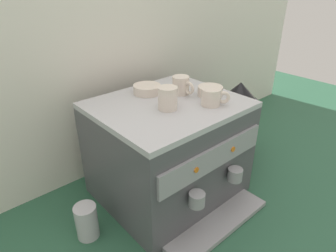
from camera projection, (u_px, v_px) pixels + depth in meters
The scene contains 10 objects.
ground_plane at pixel (168, 189), 1.31m from camera, with size 4.00×4.00×0.00m, color #28563D.
tiled_backsplash_wall at pixel (116, 59), 1.30m from camera, with size 2.80×0.03×1.04m, color silver.
espresso_machine at pixel (169, 150), 1.21m from camera, with size 0.55×0.58×0.42m.
ceramic_cup_0 at pixel (181, 85), 1.18m from camera, with size 0.07×0.11×0.07m.
ceramic_cup_1 at pixel (168, 98), 1.05m from camera, with size 0.11×0.08×0.08m.
ceramic_cup_2 at pixel (212, 97), 1.08m from camera, with size 0.09×0.09×0.06m.
ceramic_bowl_0 at pixel (148, 89), 1.20m from camera, with size 0.11×0.11×0.04m.
ceramic_bowl_1 at pixel (210, 91), 1.17m from camera, with size 0.10×0.10×0.04m.
coffee_grinder at pixel (237, 121), 1.48m from camera, with size 0.19×0.19×0.40m.
milk_pitcher at pixel (86, 221), 1.05m from camera, with size 0.08×0.08×0.13m, color #B7B7BC.
Camera 1 is at (-0.68, -0.78, 0.85)m, focal length 31.45 mm.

